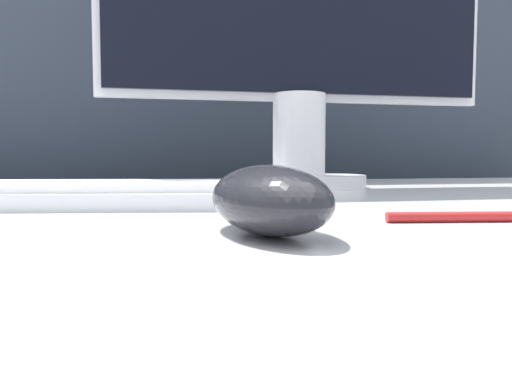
{
  "coord_description": "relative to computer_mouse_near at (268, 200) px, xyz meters",
  "views": [
    {
      "loc": [
        -0.02,
        -0.55,
        0.81
      ],
      "look_at": [
        0.05,
        -0.21,
        0.79
      ],
      "focal_mm": 35.0,
      "sensor_mm": 36.0,
      "label": 1
    }
  ],
  "objects": [
    {
      "name": "monitor",
      "position": [
        0.16,
        0.47,
        0.27
      ],
      "size": [
        0.63,
        0.21,
        0.53
      ],
      "color": "white",
      "rests_on": "desk"
    },
    {
      "name": "keyboard",
      "position": [
        -0.12,
        0.22,
        -0.01
      ],
      "size": [
        0.42,
        0.19,
        0.02
      ],
      "rotation": [
        0.0,
        0.0,
        -0.16
      ],
      "color": "white",
      "rests_on": "desk"
    },
    {
      "name": "computer_mouse_near",
      "position": [
        0.0,
        0.0,
        0.0
      ],
      "size": [
        0.08,
        0.13,
        0.04
      ],
      "rotation": [
        0.0,
        0.0,
        0.15
      ],
      "color": "#232328",
      "rests_on": "desk"
    },
    {
      "name": "pen",
      "position": [
        0.17,
        0.02,
        -0.02
      ],
      "size": [
        0.15,
        0.03,
        0.01
      ],
      "rotation": [
        0.0,
        0.0,
        -0.15
      ],
      "color": "red",
      "rests_on": "desk"
    },
    {
      "name": "partition_panel",
      "position": [
        -0.05,
        0.87,
        -0.05
      ],
      "size": [
        5.0,
        0.03,
        1.47
      ],
      "color": "#333D4C",
      "rests_on": "ground_plane"
    }
  ]
}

